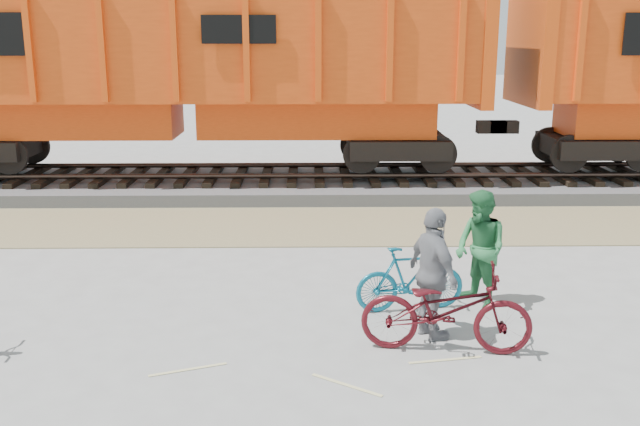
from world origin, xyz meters
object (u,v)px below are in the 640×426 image
at_px(hopper_car_center, 187,66).
at_px(bicycle_teal, 410,279).
at_px(person_man, 480,249).
at_px(person_woman, 433,274).
at_px(bicycle_maroon, 446,309).

xyz_separation_m(hopper_car_center, bicycle_teal, (4.28, -8.02, -2.54)).
distance_m(person_man, person_woman, 1.41).
relative_size(hopper_car_center, bicycle_maroon, 6.87).
relative_size(bicycle_teal, person_man, 0.93).
distance_m(hopper_car_center, bicycle_maroon, 10.67).
bearing_deg(person_man, bicycle_teal, -104.53).
bearing_deg(person_man, bicycle_maroon, -52.25).
distance_m(hopper_car_center, person_woman, 10.20).
relative_size(person_man, person_woman, 0.98).
bearing_deg(hopper_car_center, person_man, -55.94).
bearing_deg(hopper_car_center, bicycle_maroon, -64.11).
bearing_deg(person_woman, hopper_car_center, 4.12).
bearing_deg(bicycle_maroon, person_woman, 22.27).
bearing_deg(bicycle_maroon, hopper_car_center, 34.12).
xyz_separation_m(hopper_car_center, bicycle_maroon, (4.53, -9.33, -2.47)).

